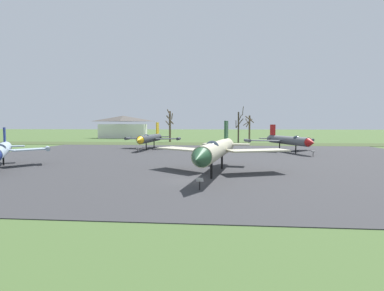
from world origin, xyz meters
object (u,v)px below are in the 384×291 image
(jet_fighter_front_right, at_px, (288,140))
(jet_fighter_rear_center, at_px, (150,138))
(info_placard_front_left, at_px, (200,182))
(info_placard_rear_center, at_px, (137,149))
(jet_fighter_rear_left, at_px, (0,150))
(visitor_building, at_px, (123,127))
(jet_fighter_front_left, at_px, (217,149))
(info_placard_front_right, at_px, (313,153))

(jet_fighter_front_right, relative_size, jet_fighter_rear_center, 0.95)
(info_placard_front_left, relative_size, info_placard_rear_center, 0.91)
(info_placard_front_left, height_order, info_placard_rear_center, info_placard_rear_center)
(info_placard_front_left, relative_size, jet_fighter_rear_left, 0.07)
(jet_fighter_rear_center, distance_m, jet_fighter_rear_left, 30.24)
(info_placard_front_left, distance_m, visitor_building, 95.74)
(jet_fighter_rear_left, bearing_deg, info_placard_front_left, -21.79)
(jet_fighter_front_left, distance_m, visitor_building, 88.94)
(jet_fighter_rear_center, relative_size, info_placard_rear_center, 14.48)
(jet_fighter_front_left, distance_m, info_placard_front_right, 23.58)
(jet_fighter_front_left, height_order, visitor_building, visitor_building)
(jet_fighter_front_left, relative_size, visitor_building, 0.96)
(jet_fighter_front_left, xyz_separation_m, jet_fighter_rear_left, (-24.01, 1.30, -0.40))
(jet_fighter_rear_center, bearing_deg, jet_fighter_rear_left, -110.14)
(info_placard_front_right, distance_m, jet_fighter_rear_left, 42.41)
(jet_fighter_front_left, distance_m, info_placard_rear_center, 25.63)
(jet_fighter_front_left, xyz_separation_m, visitor_building, (-35.72, 81.43, 1.57))
(info_placard_front_left, height_order, jet_fighter_rear_left, jet_fighter_rear_left)
(info_placard_front_right, distance_m, jet_fighter_rear_center, 30.74)
(jet_fighter_rear_center, bearing_deg, info_placard_front_right, -22.00)
(info_placard_rear_center, distance_m, jet_fighter_rear_left, 22.53)
(info_placard_front_left, relative_size, visitor_building, 0.05)
(info_placard_front_right, bearing_deg, jet_fighter_front_right, 107.52)
(jet_fighter_front_left, relative_size, jet_fighter_rear_left, 1.26)
(info_placard_front_left, relative_size, info_placard_front_right, 1.07)
(jet_fighter_front_right, relative_size, visitor_building, 0.82)
(info_placard_front_left, distance_m, info_placard_rear_center, 31.89)
(jet_fighter_front_right, height_order, visitor_building, visitor_building)
(info_placard_rear_center, height_order, visitor_building, visitor_building)
(jet_fighter_front_left, height_order, jet_fighter_rear_left, jet_fighter_front_left)
(jet_fighter_front_left, relative_size, jet_fighter_rear_center, 1.11)
(jet_fighter_front_left, relative_size, info_placard_rear_center, 16.09)
(jet_fighter_front_right, relative_size, jet_fighter_rear_left, 1.08)
(jet_fighter_rear_center, distance_m, info_placard_rear_center, 8.42)
(jet_fighter_front_right, bearing_deg, jet_fighter_front_left, -116.23)
(info_placard_front_right, xyz_separation_m, jet_fighter_rear_left, (-38.87, -16.90, 1.50))
(info_placard_front_right, bearing_deg, jet_fighter_rear_center, 158.00)
(info_placard_front_left, bearing_deg, jet_fighter_front_left, 81.16)
(info_placard_rear_center, xyz_separation_m, visitor_building, (-21.76, 60.01, 3.34))
(jet_fighter_front_right, distance_m, visitor_building, 73.91)
(jet_fighter_front_left, height_order, jet_fighter_front_right, jet_fighter_front_left)
(info_placard_rear_center, xyz_separation_m, jet_fighter_rear_left, (-10.04, -20.12, 1.37))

